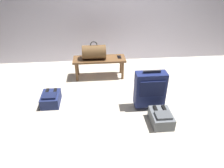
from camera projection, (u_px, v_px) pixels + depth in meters
ground_plane at (128, 95)px, 3.47m from camera, size 6.60×6.60×0.00m
bench at (99, 61)px, 3.89m from camera, size 1.00×0.36×0.39m
duffel_bag_brown at (94, 52)px, 3.79m from camera, size 0.44×0.26×0.34m
cell_phone at (119, 57)px, 3.90m from camera, size 0.07×0.14×0.01m
suitcase_upright_navy at (150, 89)px, 3.03m from camera, size 0.46×0.22×0.63m
backpack_navy at (51, 99)px, 3.22m from camera, size 0.28×0.38×0.21m
backpack_grey at (161, 118)px, 2.82m from camera, size 0.28×0.38×0.21m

